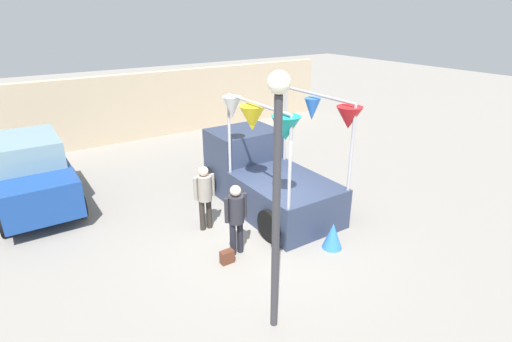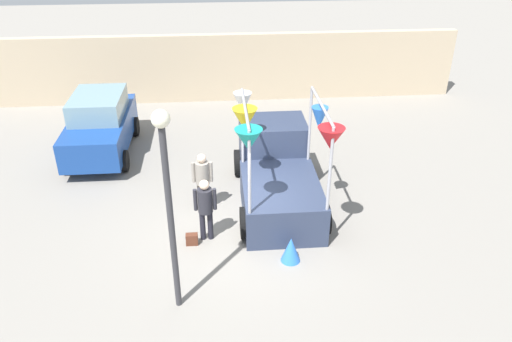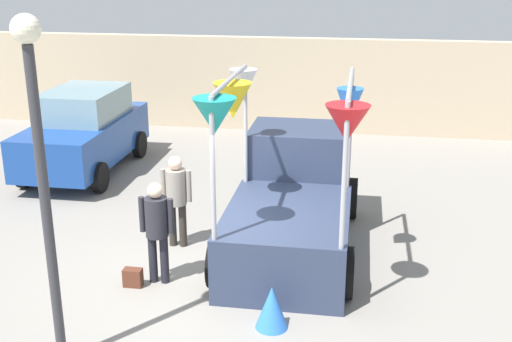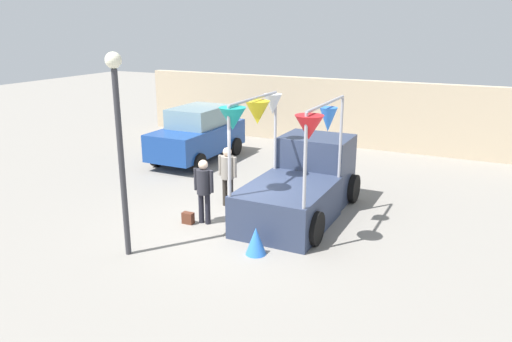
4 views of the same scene
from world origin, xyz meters
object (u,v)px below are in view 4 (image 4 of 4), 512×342
Objects in this scene: parked_car at (198,134)px; person_customer at (204,186)px; vendor_truck at (302,179)px; street_lamp at (119,128)px; handbag at (188,218)px; person_vendor at (228,171)px; folded_kite_bundle_azure at (256,241)px.

parked_car is 2.51× the size of person_customer.
person_customer is (-1.84, -1.72, 0.07)m from vendor_truck.
person_customer is at bearing 75.41° from street_lamp.
parked_car reaches higher than handbag.
person_vendor is 5.70× the size of handbag.
person_vendor is (-0.08, 1.30, 0.00)m from person_customer.
person_customer is 2.82m from street_lamp.
street_lamp is (-0.56, -2.15, 1.74)m from person_customer.
folded_kite_bundle_azure is at bearing -19.36° from handbag.
folded_kite_bundle_azure is at bearing -48.76° from parked_car.
person_vendor reaches higher than folded_kite_bundle_azure.
person_vendor is at bearing 79.63° from handbag.
folded_kite_bundle_azure is at bearing 25.79° from street_lamp.
vendor_truck reaches higher than person_customer.
parked_car is 0.96× the size of street_lamp.
folded_kite_bundle_azure is (1.94, -2.28, -0.66)m from person_vendor.
parked_car reaches higher than person_vendor.
street_lamp reaches higher than person_customer.
handbag is (-0.35, -0.20, -0.82)m from person_customer.
handbag is at bearing 160.64° from folded_kite_bundle_azure.
handbag is 0.47× the size of folded_kite_bundle_azure.
person_vendor is 1.73m from handbag.
parked_car is at bearing 131.76° from person_vendor.
vendor_truck is 2.63× the size of person_customer.
vendor_truck is at bearing 41.22° from handbag.
vendor_truck reaches higher than handbag.
handbag is (-2.19, -1.92, -0.74)m from vendor_truck.
person_vendor is 2.66× the size of folded_kite_bundle_azure.
handbag is (-0.27, -1.50, -0.82)m from person_vendor.
person_customer is 2.20m from folded_kite_bundle_azure.
vendor_truck is 6.97× the size of folded_kite_bundle_azure.
person_customer reaches higher than handbag.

